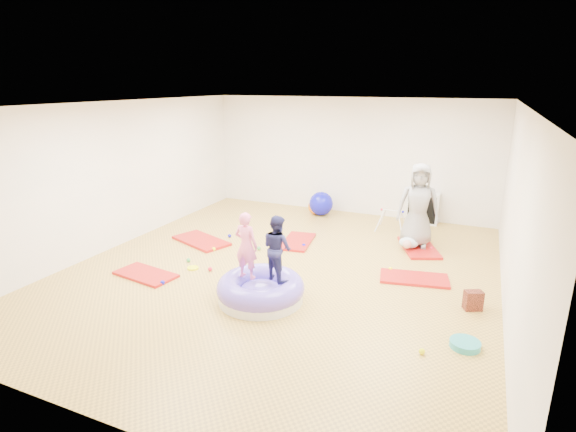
% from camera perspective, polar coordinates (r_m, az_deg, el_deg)
% --- Properties ---
extents(room, '(7.01, 8.01, 2.81)m').
position_cam_1_polar(room, '(7.41, -0.93, 3.09)').
color(room, gold).
rests_on(room, ground).
extents(gym_mat_front_left, '(1.14, 0.69, 0.04)m').
position_cam_1_polar(gym_mat_front_left, '(8.00, -17.63, -7.08)').
color(gym_mat_front_left, '#C01800').
rests_on(gym_mat_front_left, ground).
extents(gym_mat_mid_left, '(1.37, 1.02, 0.05)m').
position_cam_1_polar(gym_mat_mid_left, '(9.35, -10.97, -3.10)').
color(gym_mat_mid_left, '#C01800').
rests_on(gym_mat_mid_left, ground).
extents(gym_mat_center_back, '(0.69, 1.15, 0.05)m').
position_cam_1_polar(gym_mat_center_back, '(9.15, 1.21, -3.24)').
color(gym_mat_center_back, '#C01800').
rests_on(gym_mat_center_back, ground).
extents(gym_mat_right, '(1.18, 0.74, 0.05)m').
position_cam_1_polar(gym_mat_right, '(7.77, 15.73, -7.63)').
color(gym_mat_right, '#C01800').
rests_on(gym_mat_right, ground).
extents(gym_mat_rear_right, '(0.99, 1.32, 0.05)m').
position_cam_1_polar(gym_mat_rear_right, '(9.18, 16.28, -3.87)').
color(gym_mat_rear_right, '#C01800').
rests_on(gym_mat_rear_right, ground).
extents(inflatable_cushion, '(1.31, 1.31, 0.41)m').
position_cam_1_polar(inflatable_cushion, '(6.79, -3.49, -9.37)').
color(inflatable_cushion, silver).
rests_on(inflatable_cushion, ground).
extents(child_pink, '(0.39, 0.27, 1.02)m').
position_cam_1_polar(child_pink, '(6.60, -5.34, -3.34)').
color(child_pink, pink).
rests_on(child_pink, inflatable_cushion).
extents(child_navy, '(0.60, 0.55, 0.98)m').
position_cam_1_polar(child_navy, '(6.53, -1.39, -3.66)').
color(child_navy, '#1E1F4E').
rests_on(child_navy, inflatable_cushion).
extents(adult_caregiver, '(0.87, 0.64, 1.63)m').
position_cam_1_polar(adult_caregiver, '(8.98, 16.22, 1.31)').
color(adult_caregiver, gray).
rests_on(adult_caregiver, gym_mat_rear_right).
extents(infant, '(0.36, 0.37, 0.21)m').
position_cam_1_polar(infant, '(8.96, 15.02, -3.34)').
color(infant, silver).
rests_on(infant, gym_mat_rear_right).
extents(ball_pit_balls, '(4.36, 3.73, 0.08)m').
position_cam_1_polar(ball_pit_balls, '(8.11, -1.37, -5.83)').
color(ball_pit_balls, '#F3FF01').
rests_on(ball_pit_balls, ground).
extents(exercise_ball_blue, '(0.58, 0.58, 0.58)m').
position_cam_1_polar(exercise_ball_blue, '(10.97, 4.23, 1.58)').
color(exercise_ball_blue, '#0E0DBB').
rests_on(exercise_ball_blue, ground).
extents(exercise_ball_orange, '(0.37, 0.37, 0.37)m').
position_cam_1_polar(exercise_ball_orange, '(11.08, 3.53, 1.18)').
color(exercise_ball_orange, '#E66C00').
rests_on(exercise_ball_orange, ground).
extents(infant_play_gym, '(0.62, 0.58, 0.47)m').
position_cam_1_polar(infant_play_gym, '(10.03, 13.04, -0.11)').
color(infant_play_gym, silver).
rests_on(infant_play_gym, ground).
extents(cube_shelf, '(0.71, 0.35, 0.71)m').
position_cam_1_polar(cube_shelf, '(10.77, 16.72, 0.99)').
color(cube_shelf, silver).
rests_on(cube_shelf, ground).
extents(balance_disc, '(0.37, 0.37, 0.08)m').
position_cam_1_polar(balance_disc, '(6.14, 21.56, -14.91)').
color(balance_disc, teal).
rests_on(balance_disc, ground).
extents(backpack, '(0.29, 0.25, 0.29)m').
position_cam_1_polar(backpack, '(7.04, 22.45, -9.88)').
color(backpack, '#9C3B23').
rests_on(backpack, ground).
extents(yellow_toy, '(0.20, 0.20, 0.03)m').
position_cam_1_polar(yellow_toy, '(8.07, -11.98, -6.48)').
color(yellow_toy, '#F3FF01').
rests_on(yellow_toy, ground).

